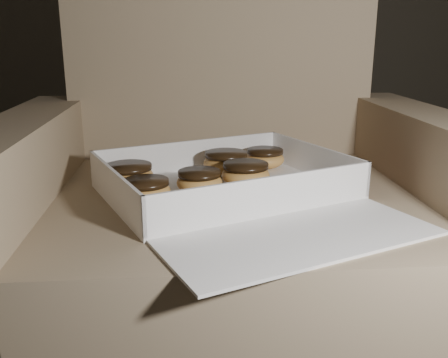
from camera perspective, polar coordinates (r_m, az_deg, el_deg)
armchair at (r=1.09m, az=0.73°, el=-6.73°), size 0.93×0.78×0.97m
bakery_box at (r=0.93m, az=1.51°, el=-1.48°), size 0.60×0.64×0.07m
donut_a at (r=0.94m, az=-2.82°, el=-0.23°), size 0.09×0.09×0.04m
donut_b at (r=1.06m, az=0.25°, el=1.93°), size 0.10×0.10×0.05m
donut_c at (r=1.12m, az=4.70°, el=2.42°), size 0.09×0.09×0.04m
donut_d at (r=0.98m, az=-10.80°, el=0.39°), size 0.10×0.10×0.05m
donut_e at (r=0.98m, az=2.49°, el=0.58°), size 0.10×0.10×0.05m
donut_f at (r=0.89m, az=-8.87°, el=-1.31°), size 0.09×0.09×0.04m
crumb_a at (r=0.93m, az=4.01°, el=-1.86°), size 0.01×0.01×0.00m
crumb_b at (r=0.97m, az=13.09°, el=-1.31°), size 0.01×0.01×0.00m
crumb_c at (r=0.95m, az=0.82°, el=-1.33°), size 0.01×0.01×0.00m
crumb_d at (r=0.80m, az=-2.96°, el=-4.94°), size 0.01×0.01×0.00m
crumb_e at (r=0.84m, az=-10.44°, el=-3.95°), size 0.01×0.01×0.00m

